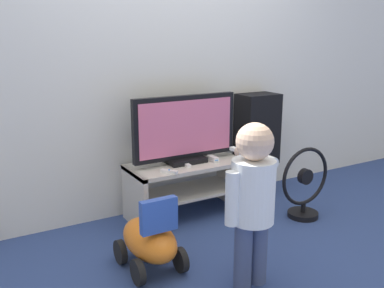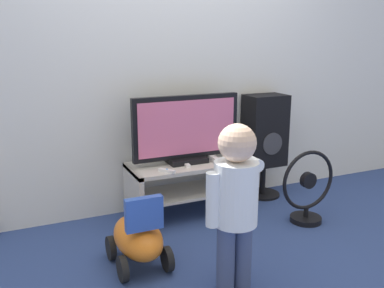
% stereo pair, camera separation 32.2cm
% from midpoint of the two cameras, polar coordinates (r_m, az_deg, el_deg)
% --- Properties ---
extents(ground_plane, '(16.00, 16.00, 0.00)m').
position_cam_midpoint_polar(ground_plane, '(3.32, -1.69, -10.70)').
color(ground_plane, navy).
extents(wall_back, '(10.00, 0.06, 2.60)m').
position_cam_midpoint_polar(wall_back, '(3.47, -5.97, 12.52)').
color(wall_back, silver).
rests_on(wall_back, ground_plane).
extents(tv_stand, '(0.92, 0.43, 0.43)m').
position_cam_midpoint_polar(tv_stand, '(3.39, -3.47, -4.99)').
color(tv_stand, beige).
rests_on(tv_stand, ground_plane).
extents(television, '(0.87, 0.20, 0.53)m').
position_cam_midpoint_polar(television, '(3.29, -3.72, 1.83)').
color(television, black).
rests_on(television, tv_stand).
extents(game_console, '(0.05, 0.17, 0.04)m').
position_cam_midpoint_polar(game_console, '(3.40, -0.15, -1.90)').
color(game_console, white).
rests_on(game_console, tv_stand).
extents(remote_primary, '(0.10, 0.13, 0.03)m').
position_cam_midpoint_polar(remote_primary, '(3.10, -6.04, -3.71)').
color(remote_primary, white).
rests_on(remote_primary, tv_stand).
extents(remote_secondary, '(0.05, 0.13, 0.03)m').
position_cam_midpoint_polar(remote_secondary, '(3.26, -3.64, -2.77)').
color(remote_secondary, white).
rests_on(remote_secondary, tv_stand).
extents(child, '(0.36, 0.53, 0.95)m').
position_cam_midpoint_polar(child, '(2.36, 4.14, -6.47)').
color(child, '#3F4C72').
rests_on(child, ground_plane).
extents(speaker_tower, '(0.35, 0.31, 0.91)m').
position_cam_midpoint_polar(speaker_tower, '(3.81, 6.30, 1.60)').
color(speaker_tower, black).
rests_on(speaker_tower, ground_plane).
extents(floor_fan, '(0.47, 0.24, 0.57)m').
position_cam_midpoint_polar(floor_fan, '(3.43, 12.21, -5.60)').
color(floor_fan, black).
rests_on(floor_fan, ground_plane).
extents(ride_on_toy, '(0.32, 0.51, 0.50)m').
position_cam_midpoint_polar(ride_on_toy, '(2.69, -9.13, -12.57)').
color(ride_on_toy, orange).
rests_on(ride_on_toy, ground_plane).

